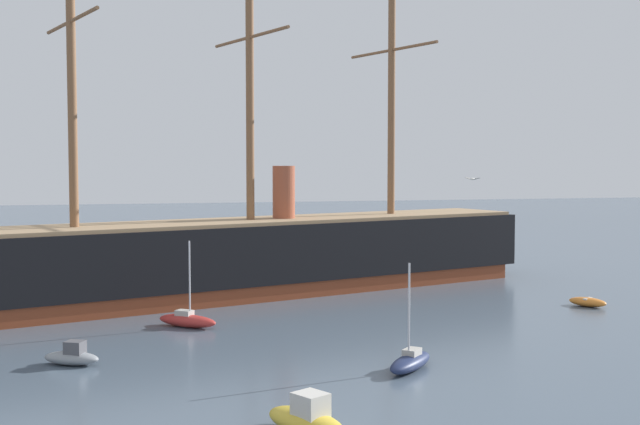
{
  "coord_description": "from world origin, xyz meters",
  "views": [
    {
      "loc": [
        -16.8,
        -19.97,
        11.01
      ],
      "look_at": [
        -2.34,
        35.66,
        7.45
      ],
      "focal_mm": 46.43,
      "sensor_mm": 36.0,
      "label": 1
    }
  ],
  "objects_px": {
    "sailboat_alongside_bow": "(187,320)",
    "motorboat_mid_left": "(72,356)",
    "seagull_in_flight": "(473,179)",
    "sailboat_near_centre": "(410,361)",
    "tall_ship": "(251,255)",
    "motorboat_foreground_left": "(307,419)",
    "dinghy_alongside_stern": "(588,302)"
  },
  "relations": [
    {
      "from": "sailboat_alongside_bow",
      "to": "motorboat_mid_left",
      "type": "bearing_deg",
      "value": -128.64
    },
    {
      "from": "motorboat_mid_left",
      "to": "seagull_in_flight",
      "type": "distance_m",
      "value": 23.35
    },
    {
      "from": "sailboat_near_centre",
      "to": "motorboat_mid_left",
      "type": "bearing_deg",
      "value": 161.91
    },
    {
      "from": "tall_ship",
      "to": "sailboat_near_centre",
      "type": "height_order",
      "value": "tall_ship"
    },
    {
      "from": "motorboat_foreground_left",
      "to": "tall_ship",
      "type": "bearing_deg",
      "value": 83.87
    },
    {
      "from": "motorboat_mid_left",
      "to": "sailboat_alongside_bow",
      "type": "height_order",
      "value": "sailboat_alongside_bow"
    },
    {
      "from": "sailboat_alongside_bow",
      "to": "seagull_in_flight",
      "type": "height_order",
      "value": "seagull_in_flight"
    },
    {
      "from": "motorboat_mid_left",
      "to": "dinghy_alongside_stern",
      "type": "relative_size",
      "value": 1.08
    },
    {
      "from": "motorboat_mid_left",
      "to": "sailboat_alongside_bow",
      "type": "relative_size",
      "value": 0.59
    },
    {
      "from": "tall_ship",
      "to": "motorboat_foreground_left",
      "type": "bearing_deg",
      "value": -96.13
    },
    {
      "from": "motorboat_foreground_left",
      "to": "sailboat_alongside_bow",
      "type": "distance_m",
      "value": 23.15
    },
    {
      "from": "tall_ship",
      "to": "sailboat_near_centre",
      "type": "distance_m",
      "value": 26.75
    },
    {
      "from": "tall_ship",
      "to": "seagull_in_flight",
      "type": "height_order",
      "value": "tall_ship"
    },
    {
      "from": "motorboat_foreground_left",
      "to": "motorboat_mid_left",
      "type": "height_order",
      "value": "motorboat_foreground_left"
    },
    {
      "from": "sailboat_alongside_bow",
      "to": "sailboat_near_centre",
      "type": "bearing_deg",
      "value": -54.45
    },
    {
      "from": "dinghy_alongside_stern",
      "to": "sailboat_alongside_bow",
      "type": "bearing_deg",
      "value": -179.61
    },
    {
      "from": "sailboat_near_centre",
      "to": "motorboat_mid_left",
      "type": "height_order",
      "value": "sailboat_near_centre"
    },
    {
      "from": "tall_ship",
      "to": "dinghy_alongside_stern",
      "type": "xyz_separation_m",
      "value": [
        23.86,
        -11.66,
        -2.95
      ]
    },
    {
      "from": "motorboat_mid_left",
      "to": "dinghy_alongside_stern",
      "type": "bearing_deg",
      "value": 13.57
    },
    {
      "from": "tall_ship",
      "to": "seagull_in_flight",
      "type": "distance_m",
      "value": 30.46
    },
    {
      "from": "sailboat_near_centre",
      "to": "sailboat_alongside_bow",
      "type": "distance_m",
      "value": 17.75
    },
    {
      "from": "motorboat_foreground_left",
      "to": "seagull_in_flight",
      "type": "relative_size",
      "value": 4.39
    },
    {
      "from": "dinghy_alongside_stern",
      "to": "motorboat_mid_left",
      "type": "bearing_deg",
      "value": -166.43
    },
    {
      "from": "sailboat_near_centre",
      "to": "dinghy_alongside_stern",
      "type": "height_order",
      "value": "sailboat_near_centre"
    },
    {
      "from": "motorboat_mid_left",
      "to": "dinghy_alongside_stern",
      "type": "height_order",
      "value": "motorboat_mid_left"
    },
    {
      "from": "sailboat_near_centre",
      "to": "seagull_in_flight",
      "type": "relative_size",
      "value": 5.64
    },
    {
      "from": "seagull_in_flight",
      "to": "sailboat_near_centre",
      "type": "bearing_deg",
      "value": 128.83
    },
    {
      "from": "motorboat_mid_left",
      "to": "dinghy_alongside_stern",
      "type": "xyz_separation_m",
      "value": [
        37.22,
        8.98,
        -0.12
      ]
    },
    {
      "from": "motorboat_mid_left",
      "to": "seagull_in_flight",
      "type": "height_order",
      "value": "seagull_in_flight"
    },
    {
      "from": "tall_ship",
      "to": "motorboat_mid_left",
      "type": "bearing_deg",
      "value": -122.9
    },
    {
      "from": "motorboat_foreground_left",
      "to": "sailboat_near_centre",
      "type": "relative_size",
      "value": 0.78
    },
    {
      "from": "dinghy_alongside_stern",
      "to": "seagull_in_flight",
      "type": "bearing_deg",
      "value": -135.53
    }
  ]
}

